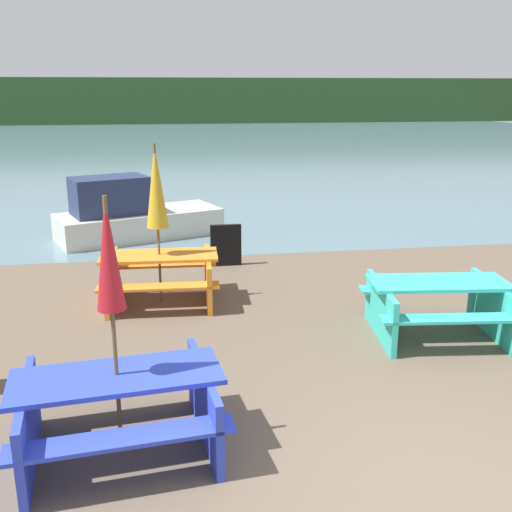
{
  "coord_description": "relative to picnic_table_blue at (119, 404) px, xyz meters",
  "views": [
    {
      "loc": [
        -1.98,
        -3.59,
        3.08
      ],
      "look_at": [
        -0.73,
        4.24,
        0.85
      ],
      "focal_mm": 42.0,
      "sensor_mm": 36.0,
      "label": 1
    }
  ],
  "objects": [
    {
      "name": "far_treeline",
      "position": [
        2.42,
        51.15,
        1.55
      ],
      "size": [
        80.0,
        1.6,
        4.0
      ],
      "color": "#284723",
      "rests_on": "water"
    },
    {
      "name": "signboard",
      "position": [
        1.54,
        5.54,
        -0.07
      ],
      "size": [
        0.55,
        0.08,
        0.75
      ],
      "color": "black",
      "rests_on": "ground_plane"
    },
    {
      "name": "boat",
      "position": [
        -0.22,
        7.92,
        0.03
      ],
      "size": [
        3.64,
        2.42,
        1.33
      ],
      "rotation": [
        0.0,
        0.0,
        0.36
      ],
      "color": "beige",
      "rests_on": "water"
    },
    {
      "name": "umbrella_crimson",
      "position": [
        0.0,
        0.0,
        1.31
      ],
      "size": [
        0.24,
        0.24,
        2.27
      ],
      "color": "brown",
      "rests_on": "ground_plane"
    },
    {
      "name": "umbrella_gold",
      "position": [
        0.37,
        3.79,
        1.28
      ],
      "size": [
        0.31,
        0.31,
        2.34
      ],
      "color": "brown",
      "rests_on": "ground_plane"
    },
    {
      "name": "picnic_table_orange",
      "position": [
        0.37,
        3.79,
        -0.0
      ],
      "size": [
        1.76,
        1.46,
        0.74
      ],
      "rotation": [
        0.0,
        0.0,
        -0.05
      ],
      "color": "orange",
      "rests_on": "ground_plane"
    },
    {
      "name": "picnic_table_blue",
      "position": [
        0.0,
        0.0,
        0.0
      ],
      "size": [
        1.92,
        1.57,
        0.73
      ],
      "rotation": [
        0.0,
        0.0,
        0.11
      ],
      "color": "blue",
      "rests_on": "ground_plane"
    },
    {
      "name": "water",
      "position": [
        2.42,
        31.15,
        -0.45
      ],
      "size": [
        60.0,
        50.0,
        0.0
      ],
      "color": "slate",
      "rests_on": "ground_plane"
    },
    {
      "name": "ground_plane",
      "position": [
        2.42,
        -1.16,
        -0.45
      ],
      "size": [
        60.0,
        60.0,
        0.0
      ],
      "primitive_type": "plane",
      "color": "brown"
    },
    {
      "name": "picnic_table_teal",
      "position": [
        3.86,
        1.96,
        0.0
      ],
      "size": [
        1.87,
        1.56,
        0.74
      ],
      "rotation": [
        0.0,
        0.0,
        -0.11
      ],
      "color": "#33B7A8",
      "rests_on": "ground_plane"
    }
  ]
}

